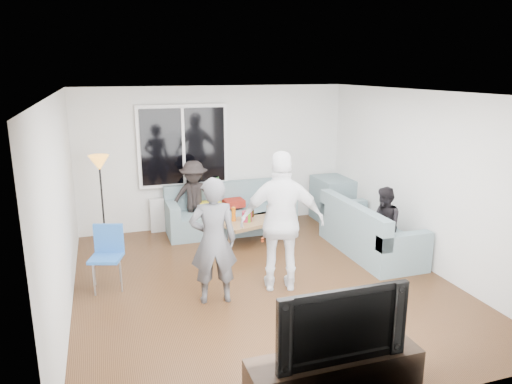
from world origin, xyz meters
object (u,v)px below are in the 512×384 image
object	(u,v)px
sofa_right_section	(371,227)
side_chair	(106,259)
floor_lamp	(103,204)
television	(337,320)
sofa_back_section	(231,209)
spectator_back	(194,198)
player_left	(213,241)
tv_console	(334,377)
spectator_right	(384,225)
player_right	(282,222)
coffee_table	(254,231)

from	to	relation	value
sofa_right_section	side_chair	size ratio (longest dim) A/B	2.33
floor_lamp	television	xyz separation A→B (m)	(1.88, -4.51, 0.00)
sofa_back_section	spectator_back	distance (m)	0.70
player_left	television	bearing A→B (deg)	112.67
floor_lamp	player_left	distance (m)	2.67
player_left	tv_console	distance (m)	2.33
side_chair	spectator_right	size ratio (longest dim) A/B	0.74
television	player_right	bearing A→B (deg)	80.91
player_right	side_chair	bearing A→B (deg)	-1.14
sofa_right_section	spectator_right	size ratio (longest dim) A/B	1.72
sofa_right_section	side_chair	xyz separation A→B (m)	(-4.07, -0.07, 0.01)
tv_console	television	xyz separation A→B (m)	(0.00, 0.00, 0.56)
side_chair	player_right	distance (m)	2.41
sofa_right_section	coffee_table	distance (m)	1.95
floor_lamp	player_right	size ratio (longest dim) A/B	0.83
sofa_right_section	player_left	distance (m)	2.93
player_left	television	size ratio (longest dim) A/B	1.36
side_chair	player_right	bearing A→B (deg)	-0.07
coffee_table	spectator_back	bearing A→B (deg)	140.51
spectator_right	spectator_back	size ratio (longest dim) A/B	0.87
coffee_table	tv_console	world-z (taller)	tv_console
television	sofa_back_section	bearing A→B (deg)	86.10
coffee_table	floor_lamp	xyz separation A→B (m)	(-2.43, 0.44, 0.58)
coffee_table	spectator_right	world-z (taller)	spectator_right
sofa_back_section	player_left	xyz separation A→B (m)	(-0.91, -2.59, 0.39)
spectator_right	player_right	bearing A→B (deg)	-63.33
coffee_table	spectator_right	xyz separation A→B (m)	(1.64, -1.39, 0.38)
sofa_right_section	television	world-z (taller)	television
sofa_back_section	player_left	size ratio (longest dim) A/B	1.41
player_left	player_right	bearing A→B (deg)	-167.61
floor_lamp	coffee_table	bearing A→B (deg)	-10.27
player_right	tv_console	xyz separation A→B (m)	(-0.36, -2.26, -0.72)
side_chair	tv_console	distance (m)	3.52
floor_lamp	spectator_right	bearing A→B (deg)	-24.21
spectator_back	tv_console	size ratio (longest dim) A/B	0.84
sofa_back_section	side_chair	size ratio (longest dim) A/B	2.67
floor_lamp	spectator_right	xyz separation A→B (m)	(4.07, -1.83, -0.20)
sofa_back_section	player_right	size ratio (longest dim) A/B	1.22
sofa_back_section	television	size ratio (longest dim) A/B	1.92
spectator_right	television	world-z (taller)	spectator_right
player_right	tv_console	world-z (taller)	player_right
side_chair	tv_console	xyz separation A→B (m)	(1.88, -2.97, -0.21)
coffee_table	spectator_right	distance (m)	2.18
player_right	spectator_back	size ratio (longest dim) A/B	1.41
side_chair	player_left	xyz separation A→B (m)	(1.29, -0.80, 0.38)
sofa_back_section	player_right	distance (m)	2.56
sofa_right_section	player_right	bearing A→B (deg)	113.20
player_left	spectator_right	xyz separation A→B (m)	(2.78, 0.51, -0.23)
player_right	tv_console	size ratio (longest dim) A/B	1.18
side_chair	floor_lamp	size ratio (longest dim) A/B	0.55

